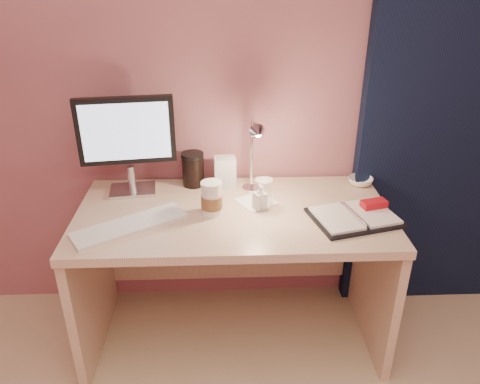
{
  "coord_description": "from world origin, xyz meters",
  "views": [
    {
      "loc": [
        -0.04,
        -0.45,
        1.74
      ],
      "look_at": [
        0.03,
        1.33,
        0.85
      ],
      "focal_mm": 35.0,
      "sensor_mm": 36.0,
      "label": 1
    }
  ],
  "objects_px": {
    "planner": "(356,216)",
    "coffee_cup": "(212,199)",
    "keyboard": "(130,226)",
    "desk": "(233,245)",
    "clear_cup": "(264,194)",
    "bowl": "(360,181)",
    "desk_lamp": "(251,152)",
    "dark_jar": "(193,171)",
    "product_box": "(225,172)",
    "monitor": "(127,137)",
    "lotion_bottle": "(260,197)"
  },
  "relations": [
    {
      "from": "coffee_cup",
      "to": "dark_jar",
      "type": "distance_m",
      "value": 0.31
    },
    {
      "from": "planner",
      "to": "coffee_cup",
      "type": "distance_m",
      "value": 0.63
    },
    {
      "from": "coffee_cup",
      "to": "desk_lamp",
      "type": "bearing_deg",
      "value": 36.38
    },
    {
      "from": "desk",
      "to": "coffee_cup",
      "type": "distance_m",
      "value": 0.32
    },
    {
      "from": "product_box",
      "to": "coffee_cup",
      "type": "bearing_deg",
      "value": -106.52
    },
    {
      "from": "dark_jar",
      "to": "product_box",
      "type": "bearing_deg",
      "value": -9.95
    },
    {
      "from": "monitor",
      "to": "clear_cup",
      "type": "xyz_separation_m",
      "value": [
        0.62,
        -0.19,
        -0.21
      ]
    },
    {
      "from": "desk",
      "to": "planner",
      "type": "xyz_separation_m",
      "value": [
        0.53,
        -0.16,
        0.24
      ]
    },
    {
      "from": "desk",
      "to": "clear_cup",
      "type": "height_order",
      "value": "clear_cup"
    },
    {
      "from": "keyboard",
      "to": "bowl",
      "type": "xyz_separation_m",
      "value": [
        1.08,
        0.37,
        0.01
      ]
    },
    {
      "from": "bowl",
      "to": "lotion_bottle",
      "type": "xyz_separation_m",
      "value": [
        -0.52,
        -0.22,
        0.04
      ]
    },
    {
      "from": "desk",
      "to": "clear_cup",
      "type": "distance_m",
      "value": 0.33
    },
    {
      "from": "desk",
      "to": "dark_jar",
      "type": "distance_m",
      "value": 0.41
    },
    {
      "from": "coffee_cup",
      "to": "dark_jar",
      "type": "relative_size",
      "value": 1.01
    },
    {
      "from": "desk",
      "to": "clear_cup",
      "type": "bearing_deg",
      "value": -18.57
    },
    {
      "from": "planner",
      "to": "dark_jar",
      "type": "height_order",
      "value": "dark_jar"
    },
    {
      "from": "monitor",
      "to": "desk_lamp",
      "type": "bearing_deg",
      "value": -17.22
    },
    {
      "from": "desk",
      "to": "monitor",
      "type": "height_order",
      "value": "monitor"
    },
    {
      "from": "lotion_bottle",
      "to": "desk",
      "type": "bearing_deg",
      "value": 156.95
    },
    {
      "from": "desk",
      "to": "dark_jar",
      "type": "bearing_deg",
      "value": 132.75
    },
    {
      "from": "coffee_cup",
      "to": "desk_lamp",
      "type": "distance_m",
      "value": 0.28
    },
    {
      "from": "keyboard",
      "to": "coffee_cup",
      "type": "distance_m",
      "value": 0.36
    },
    {
      "from": "coffee_cup",
      "to": "clear_cup",
      "type": "bearing_deg",
      "value": 10.51
    },
    {
      "from": "lotion_bottle",
      "to": "dark_jar",
      "type": "bearing_deg",
      "value": 140.37
    },
    {
      "from": "monitor",
      "to": "product_box",
      "type": "distance_m",
      "value": 0.49
    },
    {
      "from": "monitor",
      "to": "bowl",
      "type": "xyz_separation_m",
      "value": [
        1.12,
        0.03,
        -0.26
      ]
    },
    {
      "from": "desk",
      "to": "monitor",
      "type": "relative_size",
      "value": 2.99
    },
    {
      "from": "monitor",
      "to": "planner",
      "type": "relative_size",
      "value": 1.13
    },
    {
      "from": "keyboard",
      "to": "bowl",
      "type": "height_order",
      "value": "bowl"
    },
    {
      "from": "clear_cup",
      "to": "planner",
      "type": "bearing_deg",
      "value": -16.26
    },
    {
      "from": "desk_lamp",
      "to": "coffee_cup",
      "type": "bearing_deg",
      "value": -149.91
    },
    {
      "from": "product_box",
      "to": "desk",
      "type": "bearing_deg",
      "value": -82.9
    },
    {
      "from": "bowl",
      "to": "dark_jar",
      "type": "relative_size",
      "value": 0.81
    },
    {
      "from": "keyboard",
      "to": "product_box",
      "type": "relative_size",
      "value": 3.1
    },
    {
      "from": "lotion_bottle",
      "to": "desk_lamp",
      "type": "relative_size",
      "value": 0.3
    },
    {
      "from": "planner",
      "to": "bowl",
      "type": "relative_size",
      "value": 3.39
    },
    {
      "from": "keyboard",
      "to": "dark_jar",
      "type": "bearing_deg",
      "value": 26.26
    },
    {
      "from": "coffee_cup",
      "to": "product_box",
      "type": "height_order",
      "value": "product_box"
    },
    {
      "from": "monitor",
      "to": "bowl",
      "type": "relative_size",
      "value": 3.85
    },
    {
      "from": "desk",
      "to": "clear_cup",
      "type": "xyz_separation_m",
      "value": [
        0.14,
        -0.05,
        0.3
      ]
    },
    {
      "from": "desk",
      "to": "planner",
      "type": "distance_m",
      "value": 0.6
    },
    {
      "from": "monitor",
      "to": "product_box",
      "type": "relative_size",
      "value": 3.03
    },
    {
      "from": "monitor",
      "to": "dark_jar",
      "type": "bearing_deg",
      "value": 5.3
    },
    {
      "from": "clear_cup",
      "to": "desk_lamp",
      "type": "relative_size",
      "value": 0.37
    },
    {
      "from": "monitor",
      "to": "clear_cup",
      "type": "distance_m",
      "value": 0.68
    },
    {
      "from": "planner",
      "to": "keyboard",
      "type": "bearing_deg",
      "value": 167.95
    },
    {
      "from": "coffee_cup",
      "to": "bowl",
      "type": "relative_size",
      "value": 1.25
    },
    {
      "from": "desk",
      "to": "lotion_bottle",
      "type": "bearing_deg",
      "value": -23.05
    },
    {
      "from": "planner",
      "to": "bowl",
      "type": "xyz_separation_m",
      "value": [
        0.11,
        0.33,
        0.01
      ]
    },
    {
      "from": "lotion_bottle",
      "to": "desk_lamp",
      "type": "xyz_separation_m",
      "value": [
        -0.04,
        0.09,
        0.18
      ]
    }
  ]
}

